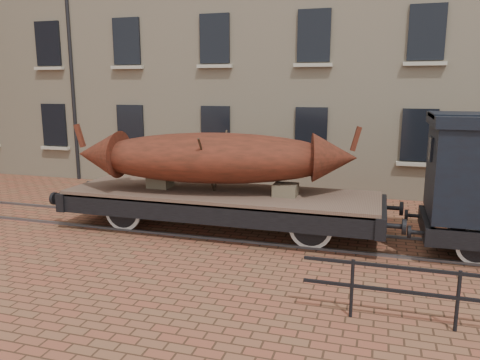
# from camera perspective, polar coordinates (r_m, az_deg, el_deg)

# --- Properties ---
(ground) EXTENTS (90.00, 90.00, 0.00)m
(ground) POSITION_cam_1_polar(r_m,az_deg,el_deg) (12.28, 0.31, -6.46)
(ground) COLOR brown
(warehouse_cream) EXTENTS (40.00, 10.19, 14.00)m
(warehouse_cream) POSITION_cam_1_polar(r_m,az_deg,el_deg) (21.44, 16.77, 19.64)
(warehouse_cream) COLOR beige
(warehouse_cream) RESTS_ON ground
(rail_track) EXTENTS (30.00, 1.52, 0.06)m
(rail_track) POSITION_cam_1_polar(r_m,az_deg,el_deg) (12.27, 0.31, -6.33)
(rail_track) COLOR #59595E
(rail_track) RESTS_ON ground
(flatcar_wagon) EXTENTS (9.12, 2.47, 1.38)m
(flatcar_wagon) POSITION_cam_1_polar(r_m,az_deg,el_deg) (12.22, -2.40, -2.37)
(flatcar_wagon) COLOR brown
(flatcar_wagon) RESTS_ON ground
(iron_boat) EXTENTS (7.34, 3.19, 1.73)m
(iron_boat) POSITION_cam_1_polar(r_m,az_deg,el_deg) (12.06, -3.20, 2.75)
(iron_boat) COLOR maroon
(iron_boat) RESTS_ON flatcar_wagon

